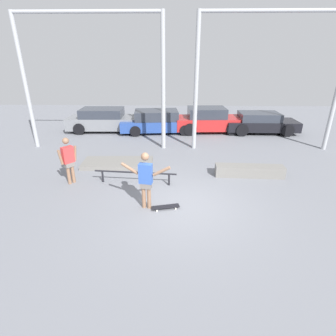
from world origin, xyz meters
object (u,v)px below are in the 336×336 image
at_px(parked_car_grey, 105,120).
at_px(parked_car_red, 208,120).
at_px(parked_car_blue, 159,122).
at_px(bystander, 68,159).
at_px(grind_rail, 135,174).
at_px(skateboard, 166,207).
at_px(manual_pad, 118,163).
at_px(grind_box, 249,171).
at_px(parked_car_black, 260,123).
at_px(skateboarder, 146,178).

relative_size(parked_car_grey, parked_car_red, 1.12).
distance_m(parked_car_blue, bystander, 7.60).
relative_size(parked_car_blue, bystander, 2.78).
height_order(grind_rail, parked_car_grey, parked_car_grey).
xyz_separation_m(grind_rail, parked_car_blue, (0.40, 7.07, 0.26)).
xyz_separation_m(skateboard, manual_pad, (-2.15, 3.42, 0.02)).
relative_size(grind_box, parked_car_red, 0.63).
distance_m(skateboard, parked_car_black, 10.31).
xyz_separation_m(parked_car_blue, bystander, (-2.71, -7.09, 0.31)).
xyz_separation_m(skateboarder, parked_car_blue, (-0.16, 8.69, -0.36)).
relative_size(skateboard, bystander, 0.51).
relative_size(skateboarder, grind_rail, 0.60).
height_order(skateboard, parked_car_blue, parked_car_blue).
xyz_separation_m(skateboarder, grind_box, (3.68, 2.39, -0.78)).
distance_m(grind_box, bystander, 6.65).
bearing_deg(skateboard, parked_car_blue, 81.40).
distance_m(skateboarder, grind_box, 4.46).
bearing_deg(parked_car_red, grind_rail, -118.33).
bearing_deg(manual_pad, skateboarder, -65.04).
bearing_deg(manual_pad, parked_car_black, 35.69).
xyz_separation_m(parked_car_blue, parked_car_black, (6.08, 0.06, -0.03)).
bearing_deg(parked_car_red, skateboard, -107.41).
bearing_deg(parked_car_grey, bystander, -87.00).
bearing_deg(grind_box, parked_car_blue, 121.39).
relative_size(skateboarder, manual_pad, 0.60).
bearing_deg(parked_car_grey, parked_car_red, -1.78).
distance_m(skateboard, manual_pad, 4.04).
relative_size(skateboarder, parked_car_grey, 0.39).
distance_m(skateboarder, manual_pad, 3.83).
bearing_deg(parked_car_grey, parked_car_black, -2.50).
relative_size(grind_rail, bystander, 1.74).
height_order(skateboarder, grind_rail, skateboarder).
xyz_separation_m(skateboarder, parked_car_black, (5.92, 8.75, -0.40)).
height_order(parked_car_red, bystander, bystander).
relative_size(manual_pad, parked_car_black, 0.70).
xyz_separation_m(skateboard, grind_box, (3.11, 2.44, 0.15)).
xyz_separation_m(manual_pad, parked_car_black, (7.49, 5.38, 0.52)).
relative_size(skateboarder, bystander, 1.04).
height_order(grind_rail, parked_car_red, parked_car_red).
bearing_deg(grind_box, grind_rail, -169.81).
distance_m(parked_car_grey, parked_car_black, 9.38).
bearing_deg(parked_car_grey, grind_box, -43.95).
xyz_separation_m(grind_box, grind_rail, (-4.25, -0.76, 0.16)).
bearing_deg(parked_car_blue, parked_car_grey, 170.75).
relative_size(grind_rail, parked_car_blue, 0.62).
distance_m(skateboard, parked_car_blue, 8.79).
bearing_deg(grind_box, parked_car_grey, 137.62).
distance_m(manual_pad, bystander, 2.36).
bearing_deg(skateboarder, bystander, 161.49).
distance_m(skateboard, parked_car_grey, 9.84).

